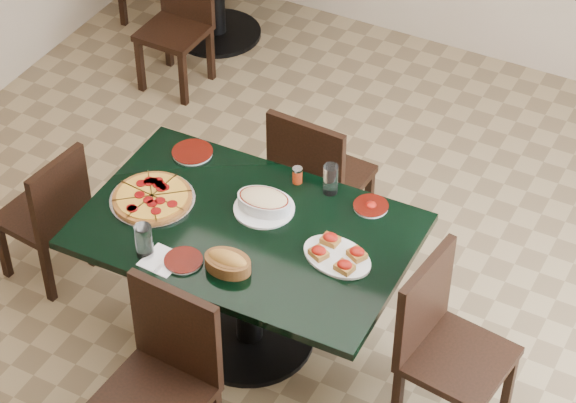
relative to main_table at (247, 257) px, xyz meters
The scene contains 18 objects.
floor 0.61m from the main_table, 84.08° to the left, with size 5.50×5.50×0.00m, color olive.
main_table is the anchor object (origin of this frame).
chair_far 0.74m from the main_table, 91.04° to the left, with size 0.45×0.45×0.92m.
chair_near 0.76m from the main_table, 88.59° to the right, with size 0.46×0.46×0.94m.
chair_right 0.99m from the main_table, ahead, with size 0.48×0.48×0.92m.
chair_left 1.12m from the main_table, behind, with size 0.41×0.41×0.81m.
back_chair_near 2.34m from the main_table, 130.08° to the left, with size 0.39×0.39×0.83m.
pepperoni_pizza 0.52m from the main_table, behind, with size 0.40×0.40×0.04m.
lasagna_casserole 0.27m from the main_table, 85.76° to the left, with size 0.29×0.29×0.09m.
bread_basket 0.35m from the main_table, 77.30° to the right, with size 0.22×0.16×0.09m.
bruschetta_platter 0.50m from the main_table, ahead, with size 0.38×0.30×0.05m.
side_plate_near 0.40m from the main_table, 112.50° to the right, with size 0.17×0.17×0.02m.
side_plate_far_r 0.62m from the main_table, 41.68° to the left, with size 0.17×0.17×0.03m.
side_plate_far_l 0.64m from the main_table, 145.18° to the left, with size 0.20×0.20×0.02m.
napkin_setting 0.46m from the main_table, 121.29° to the right, with size 0.17×0.17×0.01m.
water_glass_a 0.53m from the main_table, 61.06° to the left, with size 0.07×0.07×0.15m, color silver.
water_glass_b 0.55m from the main_table, 130.13° to the right, with size 0.08×0.08×0.17m, color silver.
pepper_shaker 0.46m from the main_table, 81.99° to the left, with size 0.05×0.05×0.08m.
Camera 1 is at (1.92, -3.48, 4.20)m, focal length 70.00 mm.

